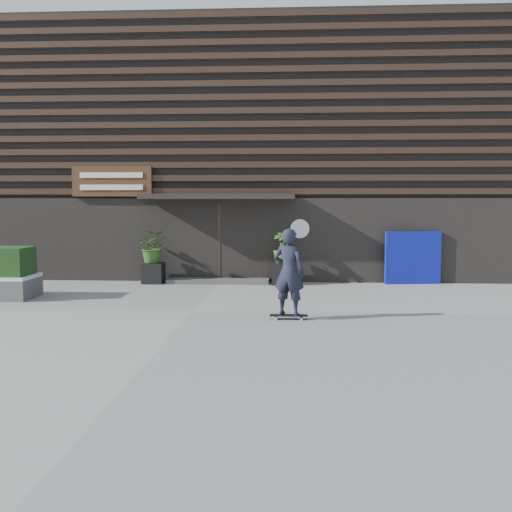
# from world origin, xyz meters

# --- Properties ---
(ground) EXTENTS (80.00, 80.00, 0.00)m
(ground) POSITION_xyz_m (0.00, 0.00, 0.00)
(ground) COLOR gray
(ground) RESTS_ON ground
(entrance_step) EXTENTS (3.00, 0.80, 0.12)m
(entrance_step) POSITION_xyz_m (0.00, 4.60, 0.06)
(entrance_step) COLOR #474745
(entrance_step) RESTS_ON ground
(planter_pot_left) EXTENTS (0.60, 0.60, 0.60)m
(planter_pot_left) POSITION_xyz_m (-1.90, 4.40, 0.30)
(planter_pot_left) COLOR black
(planter_pot_left) RESTS_ON ground
(bamboo_left) EXTENTS (0.86, 0.75, 0.96)m
(bamboo_left) POSITION_xyz_m (-1.90, 4.40, 1.08)
(bamboo_left) COLOR #2D591E
(bamboo_left) RESTS_ON planter_pot_left
(planter_pot_right) EXTENTS (0.60, 0.60, 0.60)m
(planter_pot_right) POSITION_xyz_m (1.90, 4.40, 0.30)
(planter_pot_right) COLOR black
(planter_pot_right) RESTS_ON ground
(bamboo_right) EXTENTS (0.54, 0.54, 0.96)m
(bamboo_right) POSITION_xyz_m (1.90, 4.40, 1.08)
(bamboo_right) COLOR #2D591E
(bamboo_right) RESTS_ON planter_pot_right
(blue_tarp) EXTENTS (1.64, 0.35, 1.54)m
(blue_tarp) POSITION_xyz_m (5.69, 4.70, 0.77)
(blue_tarp) COLOR #0C139F
(blue_tarp) RESTS_ON ground
(building) EXTENTS (18.00, 11.00, 8.00)m
(building) POSITION_xyz_m (-0.00, 9.96, 3.99)
(building) COLOR black
(building) RESTS_ON ground
(skateboarder) EXTENTS (0.78, 0.62, 1.88)m
(skateboarder) POSITION_xyz_m (2.12, -0.85, 0.98)
(skateboarder) COLOR black
(skateboarder) RESTS_ON ground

